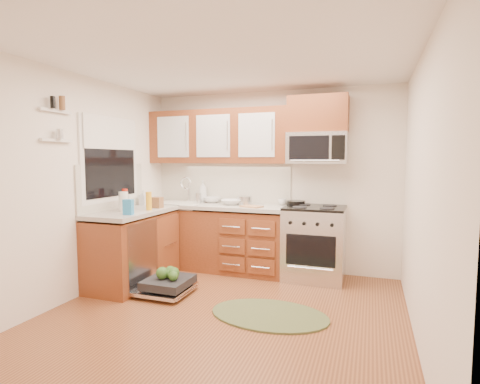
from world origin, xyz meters
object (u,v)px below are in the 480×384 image
at_px(microwave, 317,148).
at_px(paper_towel_roll, 123,202).
at_px(skillet, 296,202).
at_px(dishwasher, 165,285).
at_px(bowl_b, 212,200).
at_px(range, 314,243).
at_px(bowl_a, 232,202).
at_px(sink, 181,211).
at_px(cup, 282,202).
at_px(upper_cabinets, 218,137).
at_px(rug, 269,315).
at_px(stock_pot, 245,201).
at_px(cutting_board, 252,206).

bearing_deg(microwave, paper_towel_roll, -151.27).
xyz_separation_m(skillet, paper_towel_roll, (-1.86, -1.23, 0.07)).
xyz_separation_m(dishwasher, bowl_b, (0.02, 1.30, 0.87)).
relative_size(range, bowl_a, 3.27).
xyz_separation_m(sink, cup, (1.45, 0.23, 0.17)).
relative_size(bowl_a, cup, 2.62).
distance_m(microwave, bowl_a, 1.37).
height_order(skillet, bowl_a, same).
height_order(sink, skillet, skillet).
bearing_deg(skillet, range, -32.13).
xyz_separation_m(upper_cabinets, microwave, (1.41, -0.02, -0.18)).
xyz_separation_m(dishwasher, bowl_a, (0.39, 1.16, 0.86)).
height_order(microwave, cup, microwave).
distance_m(sink, skillet, 1.67).
xyz_separation_m(rug, cup, (-0.23, 1.54, 0.96)).
height_order(upper_cabinets, paper_towel_roll, upper_cabinets).
distance_m(sink, cup, 1.48).
relative_size(range, bowl_b, 3.71).
xyz_separation_m(skillet, cup, (-0.20, 0.04, -0.00)).
bearing_deg(dishwasher, cup, 51.86).
bearing_deg(rug, sink, 142.09).
bearing_deg(sink, bowl_a, 2.60).
xyz_separation_m(range, sink, (-1.93, -0.01, 0.33)).
relative_size(rug, stock_pot, 5.85).
bearing_deg(stock_pot, bowl_a, -168.57).
height_order(range, dishwasher, range).
bearing_deg(rug, range, 79.35).
relative_size(dishwasher, skillet, 2.81).
xyz_separation_m(stock_pot, cup, (0.50, 0.16, -0.02)).
distance_m(range, rug, 1.42).
distance_m(skillet, cup, 0.20).
relative_size(range, rug, 0.80).
xyz_separation_m(stock_pot, bowl_a, (-0.18, -0.04, -0.03)).
bearing_deg(bowl_a, cutting_board, -25.90).
relative_size(cutting_board, bowl_a, 0.95).
distance_m(microwave, skillet, 0.78).
bearing_deg(sink, paper_towel_roll, -101.52).
relative_size(sink, dishwasher, 0.89).
bearing_deg(cup, sink, -170.99).
bearing_deg(upper_cabinets, paper_towel_roll, -121.59).
xyz_separation_m(skillet, cutting_board, (-0.53, -0.32, -0.04)).
bearing_deg(stock_pot, sink, -175.72).
height_order(cutting_board, bowl_b, bowl_b).
height_order(sink, bowl_b, bowl_b).
bearing_deg(range, paper_towel_roll, -153.79).
relative_size(rug, cup, 10.76).
distance_m(microwave, sink, 2.13).
distance_m(microwave, stock_pot, 1.21).
bearing_deg(upper_cabinets, range, -5.89).
bearing_deg(cup, stock_pot, -162.26).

